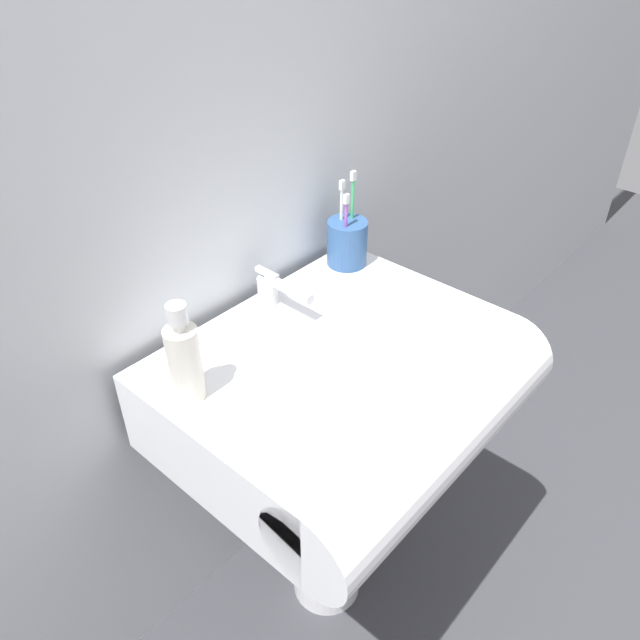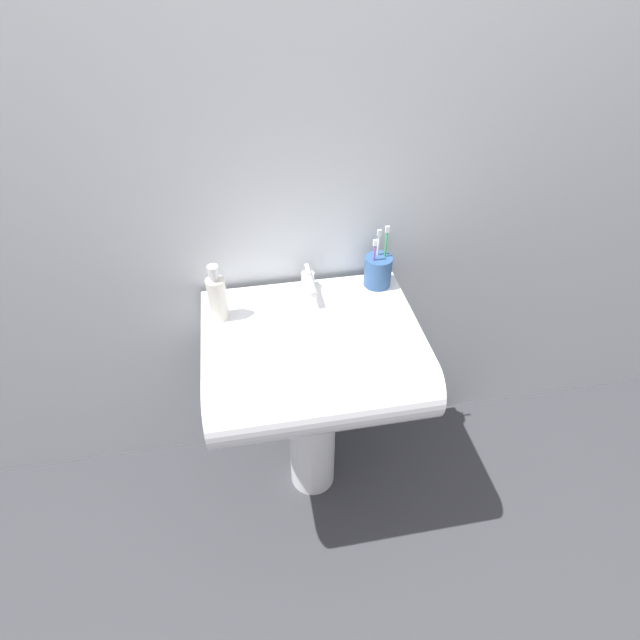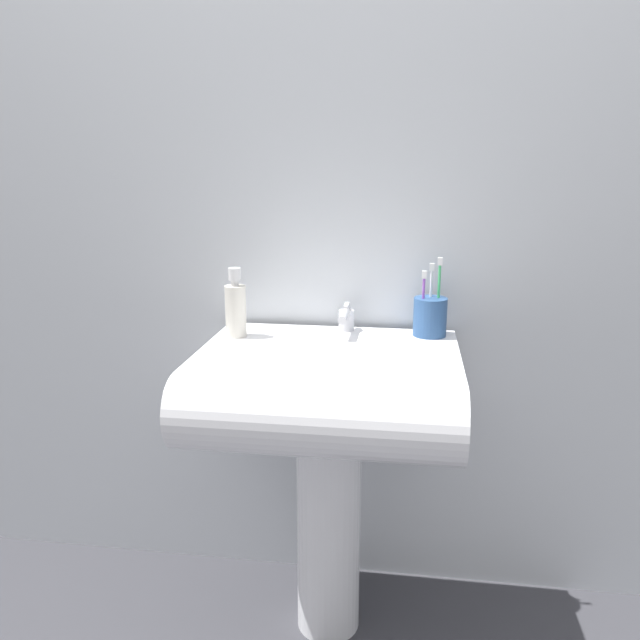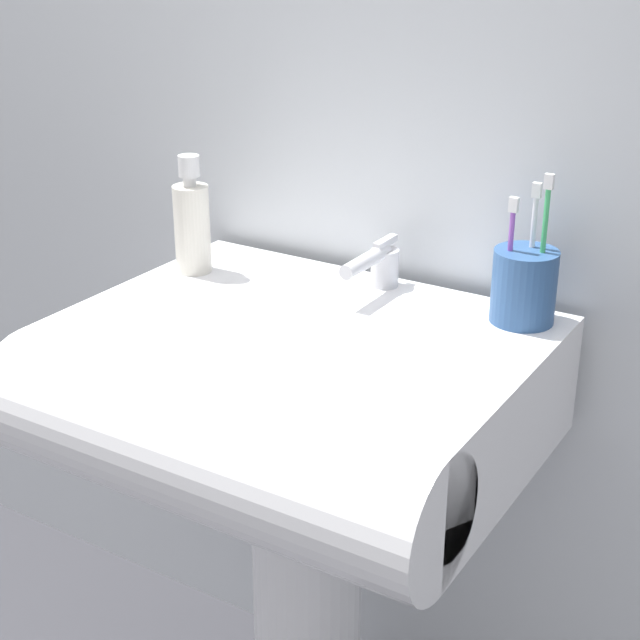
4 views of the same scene
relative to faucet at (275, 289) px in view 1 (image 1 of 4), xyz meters
The scene contains 7 objects.
ground_plane 0.85m from the faucet, 98.10° to the right, with size 6.00×6.00×0.00m, color #38383D.
wall_back 0.38m from the faucet, 102.62° to the left, with size 5.00×0.05×2.40m, color silver.
sink_pedestal 0.55m from the faucet, 98.10° to the right, with size 0.17×0.17×0.62m, color white.
sink_basin 0.26m from the faucet, 95.88° to the right, with size 0.63×0.53×0.17m.
faucet is the anchor object (origin of this frame).
toothbrush_cup 0.22m from the faucet, ahead, with size 0.09×0.09×0.21m.
soap_bottle 0.30m from the faucet, 164.19° to the right, with size 0.06×0.06×0.18m.
Camera 1 is at (-0.69, -0.59, 1.50)m, focal length 35.00 mm.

